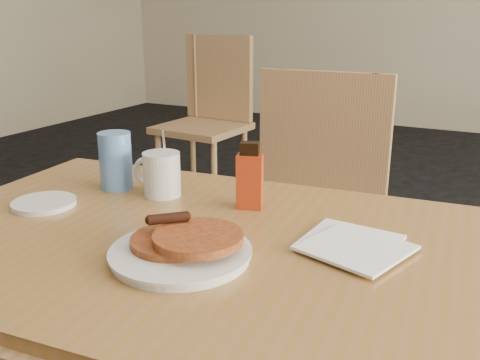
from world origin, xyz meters
name	(u,v)px	position (x,y,z in m)	size (l,w,h in m)	color
main_table	(192,255)	(-0.07, -0.05, 0.71)	(1.32, 0.95, 0.75)	#8F5D33
chair_main_far	(311,196)	(-0.09, 0.72, 0.60)	(0.47, 0.47, 1.00)	#A7734E
chair_wall_extra	(210,106)	(-1.20, 1.95, 0.63)	(0.51, 0.51, 1.05)	#A7734E
pancake_plate	(182,248)	(-0.03, -0.14, 0.77)	(0.26, 0.26, 0.07)	silver
coffee_mug	(161,173)	(-0.27, 0.14, 0.81)	(0.13, 0.09, 0.17)	silver
syrup_bottle	(250,178)	(-0.04, 0.15, 0.82)	(0.07, 0.05, 0.15)	maroon
napkin_stack	(353,245)	(0.23, 0.05, 0.76)	(0.22, 0.23, 0.01)	white
blue_tumbler	(116,161)	(-0.41, 0.13, 0.82)	(0.08, 0.08, 0.14)	#5280C2
side_saucer	(44,203)	(-0.47, -0.05, 0.76)	(0.15, 0.15, 0.01)	silver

